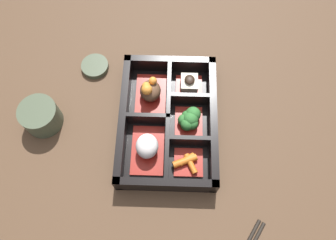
% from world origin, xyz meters
% --- Properties ---
extents(ground_plane, '(3.00, 3.00, 0.00)m').
position_xyz_m(ground_plane, '(0.00, 0.00, 0.00)').
color(ground_plane, '#4C3523').
extents(bento_base, '(0.27, 0.19, 0.01)m').
position_xyz_m(bento_base, '(0.00, 0.00, 0.01)').
color(bento_base, black).
rests_on(bento_base, ground_plane).
extents(bento_rim, '(0.27, 0.19, 0.05)m').
position_xyz_m(bento_rim, '(0.00, -0.00, 0.02)').
color(bento_rim, black).
rests_on(bento_rim, ground_plane).
extents(bowl_rice, '(0.10, 0.06, 0.05)m').
position_xyz_m(bowl_rice, '(-0.06, 0.04, 0.03)').
color(bowl_rice, maroon).
rests_on(bowl_rice, bento_base).
extents(bowl_stew, '(0.10, 0.06, 0.06)m').
position_xyz_m(bowl_stew, '(0.06, 0.04, 0.03)').
color(bowl_stew, maroon).
rests_on(bowl_stew, bento_base).
extents(bowl_carrots, '(0.06, 0.06, 0.02)m').
position_xyz_m(bowl_carrots, '(-0.08, -0.04, 0.02)').
color(bowl_carrots, maroon).
rests_on(bowl_carrots, bento_base).
extents(bowl_greens, '(0.07, 0.06, 0.04)m').
position_xyz_m(bowl_greens, '(0.00, -0.04, 0.03)').
color(bowl_greens, maroon).
rests_on(bowl_greens, bento_base).
extents(bowl_tofu, '(0.05, 0.06, 0.04)m').
position_xyz_m(bowl_tofu, '(0.08, -0.04, 0.02)').
color(bowl_tofu, maroon).
rests_on(bowl_tofu, bento_base).
extents(tea_cup, '(0.08, 0.08, 0.05)m').
position_xyz_m(tea_cup, '(-0.00, 0.25, 0.03)').
color(tea_cup, '#424C38').
rests_on(tea_cup, ground_plane).
extents(sauce_dish, '(0.06, 0.06, 0.01)m').
position_xyz_m(sauce_dish, '(0.13, 0.16, 0.01)').
color(sauce_dish, '#424C38').
rests_on(sauce_dish, ground_plane).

